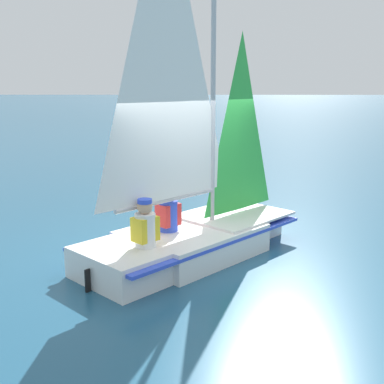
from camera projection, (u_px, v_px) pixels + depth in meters
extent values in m
plane|color=#235675|center=(192.00, 255.00, 7.93)|extent=(260.00, 260.00, 0.00)
cube|color=white|center=(192.00, 241.00, 7.88)|extent=(2.64, 2.61, 0.46)
cube|color=white|center=(249.00, 223.00, 8.94)|extent=(1.25, 1.25, 0.46)
cube|color=white|center=(118.00, 266.00, 6.82)|extent=(1.57, 1.60, 0.46)
cube|color=blue|center=(192.00, 233.00, 7.85)|extent=(3.89, 3.75, 0.05)
cube|color=silver|center=(234.00, 214.00, 8.57)|extent=(2.27, 2.25, 0.04)
cylinder|color=#B7B7BC|center=(213.00, 64.00, 7.60)|extent=(0.08, 0.08, 5.18)
cylinder|color=#B7B7BC|center=(168.00, 200.00, 7.34)|extent=(1.53, 1.41, 0.07)
pyramid|color=white|center=(167.00, 45.00, 6.85)|extent=(1.45, 1.33, 4.47)
pyramid|color=green|center=(241.00, 123.00, 8.33)|extent=(1.00, 0.92, 3.06)
cube|color=black|center=(88.00, 281.00, 6.47)|extent=(0.08, 0.08, 0.32)
cube|color=black|center=(169.00, 244.00, 7.73)|extent=(0.37, 0.37, 0.45)
cylinder|color=blue|center=(168.00, 216.00, 7.63)|extent=(0.42, 0.42, 0.50)
cube|color=red|center=(168.00, 214.00, 7.62)|extent=(0.43, 0.42, 0.35)
sphere|color=brown|center=(168.00, 195.00, 7.55)|extent=(0.22, 0.22, 0.22)
cube|color=black|center=(146.00, 262.00, 6.98)|extent=(0.37, 0.37, 0.45)
cylinder|color=white|center=(145.00, 230.00, 6.87)|extent=(0.42, 0.42, 0.50)
cube|color=yellow|center=(145.00, 229.00, 6.87)|extent=(0.43, 0.42, 0.35)
sphere|color=tan|center=(145.00, 207.00, 6.80)|extent=(0.22, 0.22, 0.22)
cylinder|color=blue|center=(145.00, 201.00, 6.78)|extent=(0.30, 0.30, 0.06)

